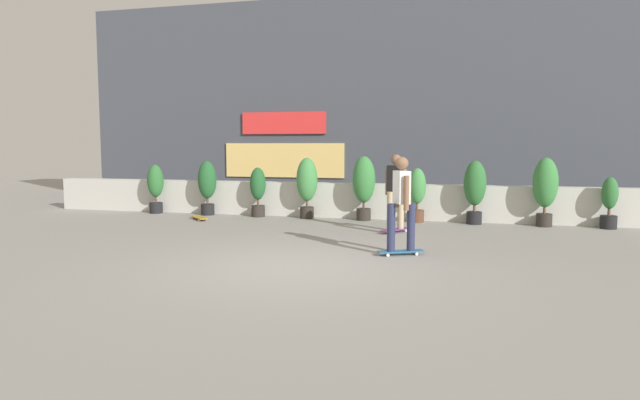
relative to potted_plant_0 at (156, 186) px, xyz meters
The scene contains 15 objects.
ground_plane 8.05m from the potted_plant_0, 43.82° to the right, with size 48.00×48.00×0.00m, color gray.
planter_wall 5.81m from the potted_plant_0, ahead, with size 18.00×0.40×0.90m, color beige.
building_backdrop 7.70m from the potted_plant_0, 37.59° to the left, with size 20.00×2.08×6.50m.
potted_plant_0 is the anchor object (origin of this frame).
potted_plant_1 1.57m from the potted_plant_0, ahead, with size 0.50×0.50×1.47m.
potted_plant_2 3.03m from the potted_plant_0, ahead, with size 0.42×0.42×1.30m.
potted_plant_3 4.38m from the potted_plant_0, ahead, with size 0.55×0.55×1.57m.
potted_plant_4 5.87m from the potted_plant_0, ahead, with size 0.57×0.57×1.62m.
potted_plant_5 7.19m from the potted_plant_0, ahead, with size 0.43×0.43×1.33m.
potted_plant_6 8.56m from the potted_plant_0, ahead, with size 0.53×0.53×1.52m.
potted_plant_7 10.13m from the potted_plant_0, ahead, with size 0.56×0.56×1.60m.
potted_plant_8 11.50m from the potted_plant_0, ahead, with size 0.36×0.36×1.18m.
skater_far_right 7.12m from the potted_plant_0, 14.66° to the right, with size 0.60×0.78×1.70m.
skater_by_wall_right 8.43m from the potted_plant_0, 30.32° to the right, with size 0.81×0.53×1.70m.
skateboard_near_camera 2.16m from the potted_plant_0, 28.47° to the right, with size 0.71×0.71×0.08m.
Camera 1 is at (2.54, -8.23, 1.89)m, focal length 31.30 mm.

